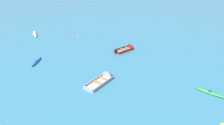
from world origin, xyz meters
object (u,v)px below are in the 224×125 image
kayak_blue_back_row_center (36,62)px  kayak_green_near_camera (210,92)px  kayak_white_foreground_center (35,34)px  rowboat_maroon_near_left (128,48)px  mooring_buoy_between_boats_left (78,35)px  mooring_buoy_trailing (223,125)px  rowboat_grey_midfield_right (105,78)px

kayak_blue_back_row_center → kayak_green_near_camera: kayak_green_near_camera is taller
kayak_white_foreground_center → kayak_blue_back_row_center: 12.34m
rowboat_maroon_near_left → mooring_buoy_between_boats_left: size_ratio=9.50×
kayak_blue_back_row_center → kayak_green_near_camera: (19.97, -10.31, 0.02)m
mooring_buoy_between_boats_left → mooring_buoy_trailing: size_ratio=0.96×
rowboat_grey_midfield_right → kayak_green_near_camera: size_ratio=1.42×
kayak_blue_back_row_center → mooring_buoy_between_boats_left: 11.99m
mooring_buoy_between_boats_left → rowboat_maroon_near_left: bearing=-44.3°
kayak_green_near_camera → mooring_buoy_trailing: bearing=-108.2°
rowboat_grey_midfield_right → kayak_green_near_camera: (10.87, -4.54, -0.03)m
kayak_white_foreground_center → mooring_buoy_trailing: 34.10m
kayak_white_foreground_center → rowboat_maroon_near_left: bearing=-30.1°
rowboat_grey_midfield_right → kayak_green_near_camera: 11.78m
rowboat_grey_midfield_right → kayak_blue_back_row_center: rowboat_grey_midfield_right is taller
kayak_blue_back_row_center → mooring_buoy_trailing: kayak_blue_back_row_center is taller
kayak_white_foreground_center → kayak_green_near_camera: kayak_white_foreground_center is taller
kayak_white_foreground_center → rowboat_maroon_near_left: 18.72m
kayak_green_near_camera → mooring_buoy_between_boats_left: (-14.19, 20.82, -0.16)m
rowboat_grey_midfield_right → mooring_buoy_trailing: size_ratio=9.91×
rowboat_maroon_near_left → kayak_green_near_camera: 14.43m
kayak_blue_back_row_center → mooring_buoy_trailing: bearing=-38.7°
kayak_blue_back_row_center → mooring_buoy_between_boats_left: size_ratio=7.59×
rowboat_maroon_near_left → kayak_blue_back_row_center: 14.03m
kayak_green_near_camera → mooring_buoy_between_boats_left: bearing=124.3°
rowboat_grey_midfield_right → kayak_green_near_camera: rowboat_grey_midfield_right is taller
rowboat_maroon_near_left → rowboat_grey_midfield_right: 9.67m
kayak_white_foreground_center → mooring_buoy_between_boats_left: size_ratio=9.19×
rowboat_grey_midfield_right → kayak_blue_back_row_center: 10.78m
rowboat_maroon_near_left → rowboat_grey_midfield_right: bearing=-118.8°
kayak_white_foreground_center → mooring_buoy_between_boats_left: 8.37m
mooring_buoy_trailing → rowboat_maroon_near_left: bearing=105.1°
kayak_blue_back_row_center → mooring_buoy_trailing: size_ratio=7.30×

